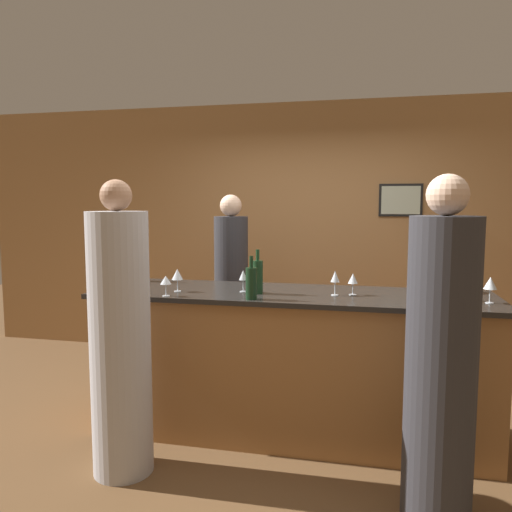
% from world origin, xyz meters
% --- Properties ---
extents(ground_plane, '(14.00, 14.00, 0.00)m').
position_xyz_m(ground_plane, '(0.00, 0.00, 0.00)').
color(ground_plane, brown).
extents(back_wall, '(8.00, 0.08, 2.80)m').
position_xyz_m(back_wall, '(0.00, 1.90, 1.40)').
color(back_wall, '#A37547').
rests_on(back_wall, ground_plane).
extents(bar_counter, '(2.90, 0.81, 1.07)m').
position_xyz_m(bar_counter, '(0.00, 0.00, 0.54)').
color(bar_counter, '#996638').
rests_on(bar_counter, ground_plane).
extents(bartender, '(0.32, 0.32, 1.80)m').
position_xyz_m(bartender, '(-0.70, 0.91, 0.84)').
color(bartender, '#2D2D33').
rests_on(bartender, ground_plane).
extents(guest_0, '(0.37, 0.37, 1.87)m').
position_xyz_m(guest_0, '(0.94, -0.84, 0.87)').
color(guest_0, '#2D2D33').
rests_on(guest_0, ground_plane).
extents(guest_1, '(0.38, 0.38, 1.87)m').
position_xyz_m(guest_1, '(-0.96, -0.76, 0.86)').
color(guest_1, '#B2B2B7').
rests_on(guest_1, ground_plane).
extents(wine_bottle_0, '(0.08, 0.08, 0.30)m').
position_xyz_m(wine_bottle_0, '(-0.22, -0.32, 1.19)').
color(wine_bottle_0, black).
rests_on(wine_bottle_0, bar_counter).
extents(wine_bottle_1, '(0.08, 0.08, 0.32)m').
position_xyz_m(wine_bottle_1, '(-0.22, -0.10, 1.20)').
color(wine_bottle_1, '#19381E').
rests_on(wine_bottle_1, bar_counter).
extents(wine_bottle_2, '(0.08, 0.08, 0.31)m').
position_xyz_m(wine_bottle_2, '(-1.31, 0.25, 1.19)').
color(wine_bottle_2, black).
rests_on(wine_bottle_2, bar_counter).
extents(ice_bucket, '(0.16, 0.16, 0.18)m').
position_xyz_m(ice_bucket, '(1.10, 0.28, 1.16)').
color(ice_bucket, silver).
rests_on(ice_bucket, bar_counter).
extents(wine_glass_0, '(0.06, 0.06, 0.16)m').
position_xyz_m(wine_glass_0, '(-0.34, -0.06, 1.19)').
color(wine_glass_0, silver).
rests_on(wine_glass_0, bar_counter).
extents(wine_glass_1, '(0.08, 0.08, 0.15)m').
position_xyz_m(wine_glass_1, '(-0.83, -0.34, 1.18)').
color(wine_glass_1, silver).
rests_on(wine_glass_1, bar_counter).
extents(wine_glass_2, '(0.07, 0.07, 0.15)m').
position_xyz_m(wine_glass_2, '(0.45, -0.01, 1.18)').
color(wine_glass_2, silver).
rests_on(wine_glass_2, bar_counter).
extents(wine_glass_3, '(0.08, 0.08, 0.18)m').
position_xyz_m(wine_glass_3, '(1.13, -0.06, 1.21)').
color(wine_glass_3, silver).
rests_on(wine_glass_3, bar_counter).
extents(wine_glass_4, '(0.08, 0.08, 0.17)m').
position_xyz_m(wine_glass_4, '(-0.82, -0.15, 1.20)').
color(wine_glass_4, silver).
rests_on(wine_glass_4, bar_counter).
extents(wine_glass_5, '(0.06, 0.06, 0.17)m').
position_xyz_m(wine_glass_5, '(0.33, -0.06, 1.20)').
color(wine_glass_5, silver).
rests_on(wine_glass_5, bar_counter).
extents(wine_glass_6, '(0.08, 0.08, 0.17)m').
position_xyz_m(wine_glass_6, '(1.33, -0.11, 1.20)').
color(wine_glass_6, silver).
rests_on(wine_glass_6, bar_counter).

